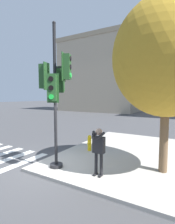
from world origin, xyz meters
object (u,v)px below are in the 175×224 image
object	(u,v)px
street_tree	(167,58)
fire_hydrant	(89,143)
person_photographer	(99,147)
traffic_signal_pole	(56,87)

from	to	relation	value
street_tree	fire_hydrant	world-z (taller)	street_tree
person_photographer	street_tree	size ratio (longest dim) A/B	0.27
street_tree	fire_hydrant	distance (m)	5.12
fire_hydrant	person_photographer	bearing A→B (deg)	-53.41
street_tree	fire_hydrant	size ratio (longest dim) A/B	7.73
person_photographer	street_tree	xyz separation A→B (m)	(1.86, 1.46, 3.04)
person_photographer	fire_hydrant	distance (m)	2.84
person_photographer	fire_hydrant	size ratio (longest dim) A/B	2.07
traffic_signal_pole	fire_hydrant	xyz separation A→B (m)	(0.05, 2.41, -2.67)
traffic_signal_pole	street_tree	bearing A→B (deg)	24.63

